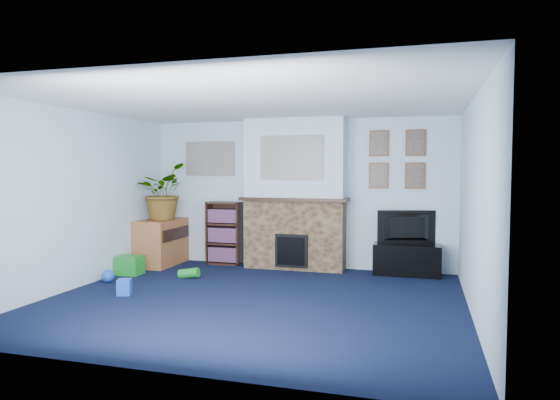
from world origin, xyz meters
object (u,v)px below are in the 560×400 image
(television, at_px, (407,227))
(bookshelf, at_px, (225,234))
(sideboard, at_px, (161,244))
(tv_stand, at_px, (407,260))

(television, relative_size, bookshelf, 0.84)
(sideboard, bearing_deg, television, 4.30)
(tv_stand, height_order, bookshelf, bookshelf)
(television, xyz_separation_m, sideboard, (-3.99, -0.30, -0.37))
(bookshelf, bearing_deg, sideboard, -160.39)
(television, height_order, sideboard, television)
(tv_stand, relative_size, sideboard, 1.01)
(tv_stand, distance_m, sideboard, 4.01)
(television, height_order, bookshelf, bookshelf)
(bookshelf, distance_m, sideboard, 1.07)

